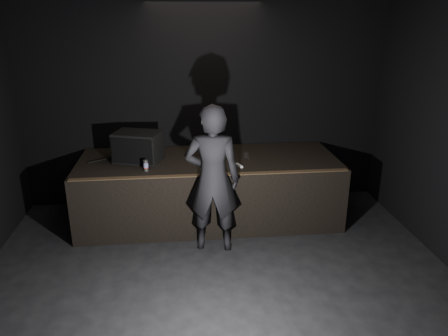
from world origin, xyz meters
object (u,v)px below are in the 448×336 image
stage_monitor (138,147)px  beer_can (146,165)px  stage_riser (209,189)px  laptop (213,154)px  person (213,179)px

stage_monitor → beer_can: (0.14, -0.46, -0.14)m
stage_riser → laptop: 0.57m
stage_riser → stage_monitor: bearing=178.7°
stage_riser → person: 1.09m
stage_riser → beer_can: size_ratio=24.62×
person → laptop: bearing=-86.5°
stage_monitor → person: (1.06, -0.98, -0.20)m
beer_can → stage_monitor: bearing=106.8°
beer_can → person: bearing=-29.2°
laptop → beer_can: laptop is taller
beer_can → laptop: bearing=25.3°
stage_monitor → laptop: stage_monitor is taller
laptop → beer_can: bearing=-155.1°
beer_can → person: 1.05m
person → beer_can: bearing=-20.9°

